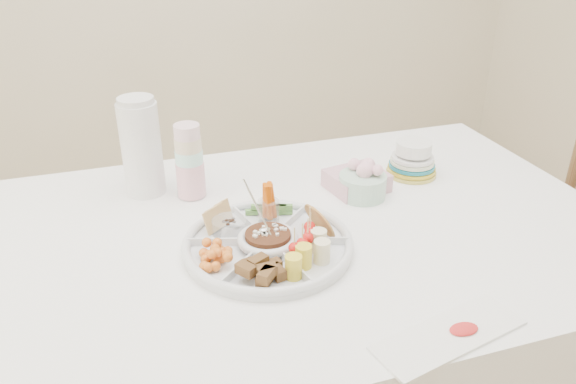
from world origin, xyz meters
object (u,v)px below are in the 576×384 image
object	(u,v)px
party_tray	(268,242)
plate_stack	(412,160)
thermos	(141,146)
chair	(562,248)
dining_table	(309,343)

from	to	relation	value
party_tray	plate_stack	size ratio (longest dim) A/B	2.64
thermos	chair	bearing A→B (deg)	-14.25
dining_table	thermos	bearing A→B (deg)	139.93
plate_stack	dining_table	bearing A→B (deg)	-153.71
dining_table	chair	xyz separation A→B (m)	(0.82, 0.01, 0.15)
party_tray	plate_stack	world-z (taller)	plate_stack
party_tray	thermos	bearing A→B (deg)	121.48
thermos	plate_stack	distance (m)	0.76
dining_table	chair	size ratio (longest dim) A/B	1.45
dining_table	thermos	world-z (taller)	thermos
party_tray	plate_stack	xyz separation A→B (m)	(0.51, 0.26, 0.02)
party_tray	dining_table	bearing A→B (deg)	29.03
chair	party_tray	distance (m)	0.99
thermos	party_tray	bearing A→B (deg)	-58.52
chair	party_tray	bearing A→B (deg)	-177.53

